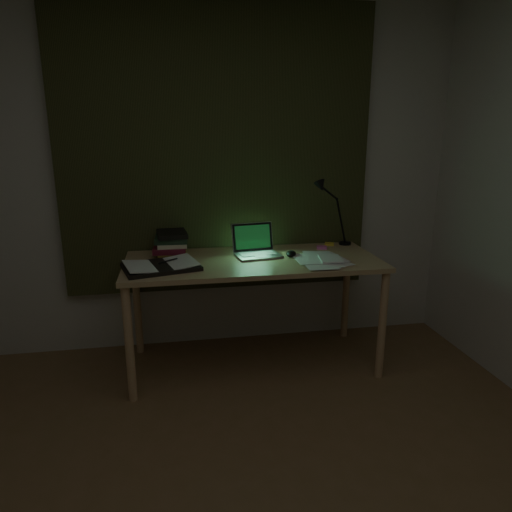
{
  "coord_description": "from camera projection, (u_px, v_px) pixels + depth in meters",
  "views": [
    {
      "loc": [
        -0.31,
        -1.33,
        1.57
      ],
      "look_at": [
        0.18,
        1.43,
        0.82
      ],
      "focal_mm": 32.0,
      "sensor_mm": 36.0,
      "label": 1
    }
  ],
  "objects": [
    {
      "name": "wall_back",
      "position": [
        218.0,
        180.0,
        3.3
      ],
      "size": [
        3.5,
        0.0,
        2.5
      ],
      "primitive_type": "cube",
      "color": "beige",
      "rests_on": "ground"
    },
    {
      "name": "curtain",
      "position": [
        218.0,
        152.0,
        3.21
      ],
      "size": [
        2.2,
        0.06,
        2.0
      ],
      "primitive_type": "cube",
      "color": "#2D3219",
      "rests_on": "wall_back"
    },
    {
      "name": "desk",
      "position": [
        253.0,
        313.0,
        3.13
      ],
      "size": [
        1.68,
        0.73,
        0.77
      ],
      "primitive_type": null,
      "color": "tan",
      "rests_on": "floor"
    },
    {
      "name": "laptop",
      "position": [
        258.0,
        241.0,
        3.07
      ],
      "size": [
        0.34,
        0.37,
        0.21
      ],
      "primitive_type": null,
      "rotation": [
        0.0,
        0.0,
        0.15
      ],
      "color": "#ABAAAF",
      "rests_on": "desk"
    },
    {
      "name": "open_textbook",
      "position": [
        161.0,
        266.0,
        2.82
      ],
      "size": [
        0.51,
        0.42,
        0.04
      ],
      "primitive_type": null,
      "rotation": [
        0.0,
        0.0,
        0.26
      ],
      "color": "silver",
      "rests_on": "desk"
    },
    {
      "name": "book_stack",
      "position": [
        171.0,
        242.0,
        3.13
      ],
      "size": [
        0.24,
        0.28,
        0.17
      ],
      "primitive_type": null,
      "rotation": [
        0.0,
        0.0,
        0.09
      ],
      "color": "silver",
      "rests_on": "desk"
    },
    {
      "name": "loose_papers",
      "position": [
        323.0,
        260.0,
        2.99
      ],
      "size": [
        0.31,
        0.33,
        0.02
      ],
      "primitive_type": null,
      "rotation": [
        0.0,
        0.0,
        -0.01
      ],
      "color": "silver",
      "rests_on": "desk"
    },
    {
      "name": "mouse",
      "position": [
        291.0,
        254.0,
        3.09
      ],
      "size": [
        0.1,
        0.12,
        0.04
      ],
      "primitive_type": "ellipsoid",
      "rotation": [
        0.0,
        0.0,
        -0.32
      ],
      "color": "black",
      "rests_on": "desk"
    },
    {
      "name": "sticky_yellow",
      "position": [
        329.0,
        244.0,
        3.42
      ],
      "size": [
        0.09,
        0.09,
        0.01
      ],
      "primitive_type": "cube",
      "rotation": [
        0.0,
        0.0,
        -0.38
      ],
      "color": "yellow",
      "rests_on": "desk"
    },
    {
      "name": "sticky_pink",
      "position": [
        322.0,
        247.0,
        3.31
      ],
      "size": [
        0.09,
        0.09,
        0.01
      ],
      "primitive_type": "cube",
      "rotation": [
        0.0,
        0.0,
        -0.26
      ],
      "color": "#F960B8",
      "rests_on": "desk"
    },
    {
      "name": "desk_lamp",
      "position": [
        347.0,
        213.0,
        3.38
      ],
      "size": [
        0.32,
        0.25,
        0.48
      ],
      "primitive_type": null,
      "rotation": [
        0.0,
        0.0,
        0.01
      ],
      "color": "black",
      "rests_on": "desk"
    }
  ]
}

